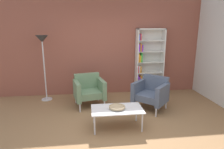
{
  "coord_description": "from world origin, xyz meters",
  "views": [
    {
      "loc": [
        -0.49,
        -3.29,
        1.98
      ],
      "look_at": [
        0.02,
        0.84,
        0.95
      ],
      "focal_mm": 31.86,
      "sensor_mm": 36.0,
      "label": 1
    }
  ],
  "objects_px": {
    "bookshelf_tall": "(147,62)",
    "armchair_near_window": "(151,92)",
    "coffee_table_low": "(117,110)",
    "decorative_bowl": "(117,107)",
    "floor_lamp_torchiere": "(43,47)",
    "armchair_spare_guest": "(89,89)"
  },
  "relations": [
    {
      "from": "armchair_near_window",
      "to": "floor_lamp_torchiere",
      "type": "bearing_deg",
      "value": -155.91
    },
    {
      "from": "coffee_table_low",
      "to": "floor_lamp_torchiere",
      "type": "relative_size",
      "value": 0.57
    },
    {
      "from": "decorative_bowl",
      "to": "armchair_spare_guest",
      "type": "distance_m",
      "value": 1.34
    },
    {
      "from": "bookshelf_tall",
      "to": "armchair_near_window",
      "type": "xyz_separation_m",
      "value": [
        -0.22,
        -1.15,
        -0.52
      ]
    },
    {
      "from": "armchair_near_window",
      "to": "floor_lamp_torchiere",
      "type": "height_order",
      "value": "floor_lamp_torchiere"
    },
    {
      "from": "floor_lamp_torchiere",
      "to": "armchair_spare_guest",
      "type": "bearing_deg",
      "value": -24.21
    },
    {
      "from": "decorative_bowl",
      "to": "armchair_spare_guest",
      "type": "bearing_deg",
      "value": 113.59
    },
    {
      "from": "bookshelf_tall",
      "to": "coffee_table_low",
      "type": "xyz_separation_m",
      "value": [
        -1.18,
        -1.97,
        -0.57
      ]
    },
    {
      "from": "armchair_spare_guest",
      "to": "bookshelf_tall",
      "type": "bearing_deg",
      "value": 11.43
    },
    {
      "from": "armchair_spare_guest",
      "to": "armchair_near_window",
      "type": "xyz_separation_m",
      "value": [
        1.49,
        -0.41,
        0.0
      ]
    },
    {
      "from": "coffee_table_low",
      "to": "decorative_bowl",
      "type": "xyz_separation_m",
      "value": [
        0.0,
        0.0,
        0.07
      ]
    },
    {
      "from": "decorative_bowl",
      "to": "coffee_table_low",
      "type": "bearing_deg",
      "value": -97.13
    },
    {
      "from": "armchair_spare_guest",
      "to": "decorative_bowl",
      "type": "bearing_deg",
      "value": -78.51
    },
    {
      "from": "armchair_spare_guest",
      "to": "floor_lamp_torchiere",
      "type": "relative_size",
      "value": 0.48
    },
    {
      "from": "bookshelf_tall",
      "to": "armchair_near_window",
      "type": "bearing_deg",
      "value": -100.91
    },
    {
      "from": "coffee_table_low",
      "to": "armchair_spare_guest",
      "type": "xyz_separation_m",
      "value": [
        -0.54,
        1.23,
        0.05
      ]
    },
    {
      "from": "armchair_spare_guest",
      "to": "floor_lamp_torchiere",
      "type": "height_order",
      "value": "floor_lamp_torchiere"
    },
    {
      "from": "armchair_spare_guest",
      "to": "armchair_near_window",
      "type": "relative_size",
      "value": 0.88
    },
    {
      "from": "floor_lamp_torchiere",
      "to": "coffee_table_low",
      "type": "bearing_deg",
      "value": -45.95
    },
    {
      "from": "bookshelf_tall",
      "to": "decorative_bowl",
      "type": "height_order",
      "value": "bookshelf_tall"
    },
    {
      "from": "bookshelf_tall",
      "to": "armchair_spare_guest",
      "type": "xyz_separation_m",
      "value": [
        -1.71,
        -0.75,
        -0.52
      ]
    },
    {
      "from": "bookshelf_tall",
      "to": "armchair_spare_guest",
      "type": "height_order",
      "value": "bookshelf_tall"
    }
  ]
}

